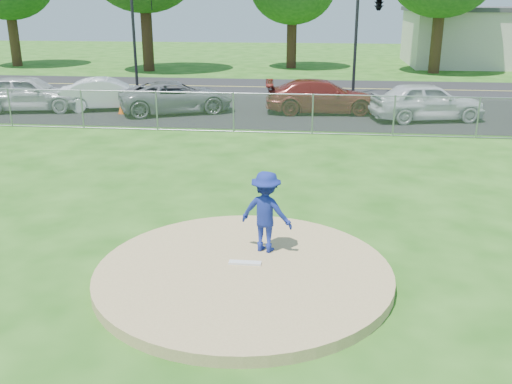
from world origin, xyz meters
TOP-DOWN VIEW (x-y plane):
  - ground at (0.00, 10.00)m, footprint 120.00×120.00m
  - pitchers_mound at (0.00, 0.00)m, footprint 5.40×5.40m
  - pitching_rubber at (0.00, 0.20)m, footprint 0.60×0.15m
  - chain_link_fence at (0.00, 12.00)m, footprint 40.00×0.06m
  - parking_lot at (0.00, 16.50)m, footprint 50.00×8.00m
  - street at (0.00, 24.00)m, footprint 60.00×7.00m
  - traffic_signal_left at (-8.76, 22.00)m, footprint 1.28×0.20m
  - traffic_signal_center at (3.97, 22.00)m, footprint 1.42×2.48m
  - pitcher at (0.32, 0.86)m, footprint 1.16×0.87m
  - traffic_cone at (-7.48, 15.14)m, footprint 0.41×0.41m
  - parked_car_silver at (-11.89, 15.25)m, footprint 5.06×2.83m
  - parked_car_white at (-8.41, 16.03)m, footprint 4.59×2.71m
  - parked_car_gray at (-5.15, 15.66)m, footprint 5.53×4.18m
  - parked_car_darkred at (1.34, 16.35)m, footprint 5.22×2.52m
  - parked_car_pearl at (5.71, 15.14)m, footprint 4.97×2.89m

SIDE VIEW (x-z plane):
  - ground at x=0.00m, z-range 0.00..0.00m
  - street at x=0.00m, z-range 0.00..0.01m
  - parking_lot at x=0.00m, z-range 0.00..0.01m
  - pitchers_mound at x=0.00m, z-range 0.00..0.20m
  - pitching_rubber at x=0.00m, z-range 0.20..0.24m
  - traffic_cone at x=-7.48m, z-range 0.01..0.81m
  - parked_car_gray at x=-5.15m, z-range 0.01..1.41m
  - parked_car_white at x=-8.41m, z-range 0.01..1.44m
  - parked_car_darkred at x=1.34m, z-range 0.01..1.48m
  - chain_link_fence at x=0.00m, z-range 0.00..1.50m
  - parked_car_pearl at x=5.71m, z-range 0.01..1.60m
  - parked_car_silver at x=-11.89m, z-range 0.01..1.64m
  - pitcher at x=0.32m, z-range 0.20..1.79m
  - traffic_signal_left at x=-8.76m, z-range 0.56..6.16m
  - traffic_signal_center at x=3.97m, z-range 1.81..7.41m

